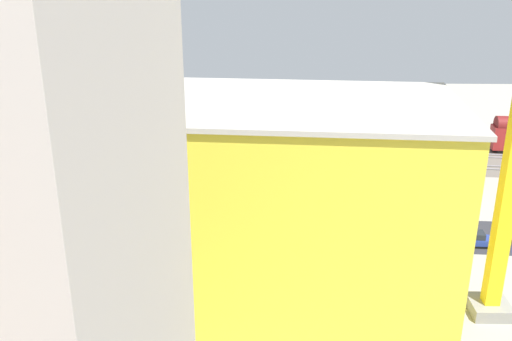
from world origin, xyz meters
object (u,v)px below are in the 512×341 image
construction_building (209,214)px  box_truck_1 (336,238)px  locomotive (393,141)px  parked_car_5 (240,234)px  platform_canopy_near (247,148)px  street_tree_3 (173,172)px  box_truck_0 (249,231)px  street_tree_2 (125,168)px  parked_car_1 (472,239)px  parked_car_3 (355,236)px  tower_crane (503,105)px  street_tree_1 (115,174)px  traffic_light (359,179)px  parked_car_4 (298,238)px  parked_car_2 (418,237)px  street_tree_0 (74,176)px  parked_car_6 (190,236)px

construction_building → box_truck_1: (-13.06, -12.23, -8.57)m
locomotive → parked_car_5: (24.42, 33.22, -1.06)m
platform_canopy_near → street_tree_3: street_tree_3 is taller
box_truck_0 → street_tree_2: size_ratio=1.03×
parked_car_1 → parked_car_3: size_ratio=1.03×
parked_car_3 → street_tree_3: (22.55, -7.76, 4.92)m
parked_car_1 → box_truck_0: 25.93m
platform_canopy_near → tower_crane: bearing=123.2°
parked_car_3 → tower_crane: bearing=126.2°
box_truck_0 → street_tree_1: 20.41m
tower_crane → parked_car_1: bearing=-107.0°
traffic_light → construction_building: bearing=52.7°
tower_crane → parked_car_3: bearing=-53.8°
parked_car_4 → street_tree_2: (22.21, -9.16, 5.03)m
street_tree_3 → traffic_light: 23.91m
parked_car_2 → parked_car_3: (7.39, 0.10, -0.01)m
street_tree_1 → street_tree_3: size_ratio=0.91×
tower_crane → street_tree_1: tower_crane is taller
street_tree_2 → traffic_light: 30.29m
box_truck_0 → street_tree_0: size_ratio=1.19×
street_tree_3 → traffic_light: size_ratio=1.19×
traffic_light → platform_canopy_near: bearing=-43.9°
parked_car_6 → platform_canopy_near: bearing=-104.3°
street_tree_2 → traffic_light: size_ratio=1.18×
locomotive → box_truck_0: locomotive is taller
platform_canopy_near → street_tree_2: (15.32, 13.68, 1.75)m
street_tree_1 → tower_crane: bearing=151.4°
tower_crane → traffic_light: tower_crane is taller
tower_crane → street_tree_1: bearing=-28.6°
street_tree_1 → parked_car_5: bearing=153.1°
street_tree_1 → street_tree_2: (-1.40, -0.01, 0.83)m
street_tree_2 → street_tree_3: street_tree_3 is taller
construction_building → box_truck_0: construction_building is taller
street_tree_0 → parked_car_1: bearing=170.4°
parked_car_4 → construction_building: (8.81, 13.69, 9.35)m
street_tree_1 → street_tree_0: bearing=8.4°
locomotive → construction_building: 55.03m
parked_car_4 → parked_car_6: 12.73m
parked_car_1 → box_truck_0: size_ratio=0.54×
construction_building → box_truck_0: bearing=-98.9°
street_tree_2 → traffic_light: (-30.27, 0.71, -0.96)m
parked_car_2 → parked_car_6: 26.85m
parked_car_3 → parked_car_6: size_ratio=1.08×
box_truck_1 → street_tree_2: (26.45, -10.63, 4.25)m
parked_car_4 → construction_building: construction_building is taller
parked_car_4 → construction_building: size_ratio=0.11×
platform_canopy_near → box_truck_1: 26.86m
parked_car_5 → traffic_light: traffic_light is taller
parked_car_5 → box_truck_0: size_ratio=0.55×
parked_car_5 → tower_crane: tower_crane is taller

